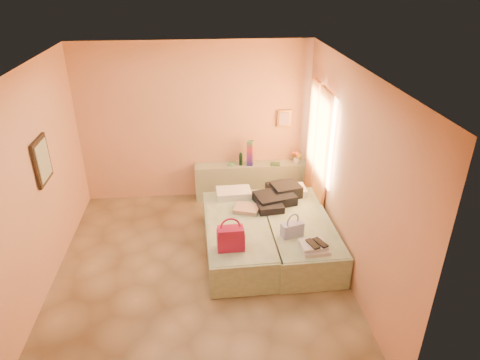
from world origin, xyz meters
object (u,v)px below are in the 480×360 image
(water_bottle, at_px, (241,159))
(green_book, at_px, (275,164))
(magenta_handbag, at_px, (231,238))
(towel_stack, at_px, (315,247))
(bed_left, at_px, (238,237))
(bed_right, at_px, (298,234))
(headboard_ledge, at_px, (252,180))
(flower_vase, at_px, (297,156))
(blue_handbag, at_px, (292,230))

(water_bottle, height_order, green_book, water_bottle)
(magenta_handbag, distance_m, towel_stack, 1.11)
(water_bottle, bearing_deg, bed_left, -96.76)
(water_bottle, bearing_deg, towel_stack, -72.89)
(bed_right, bearing_deg, magenta_handbag, -151.17)
(water_bottle, bearing_deg, headboard_ledge, 8.35)
(towel_stack, bearing_deg, headboard_ledge, 102.50)
(bed_left, bearing_deg, towel_stack, -40.08)
(water_bottle, relative_size, green_book, 1.35)
(headboard_ledge, distance_m, bed_left, 1.75)
(flower_vase, bearing_deg, headboard_ledge, 179.69)
(green_book, bearing_deg, bed_left, -107.78)
(green_book, height_order, flower_vase, flower_vase)
(bed_left, bearing_deg, blue_handbag, -30.25)
(headboard_ledge, height_order, water_bottle, water_bottle)
(magenta_handbag, bearing_deg, headboard_ledge, 74.53)
(bed_left, bearing_deg, flower_vase, 52.87)
(headboard_ledge, bearing_deg, magenta_handbag, -103.43)
(green_book, relative_size, magenta_handbag, 0.47)
(headboard_ledge, height_order, magenta_handbag, magenta_handbag)
(towel_stack, bearing_deg, water_bottle, 107.11)
(headboard_ledge, distance_m, bed_right, 1.77)
(flower_vase, bearing_deg, bed_left, -125.75)
(green_book, distance_m, towel_stack, 2.39)
(headboard_ledge, xyz_separation_m, green_book, (0.42, -0.08, 0.34))
(bed_right, xyz_separation_m, flower_vase, (0.32, 1.70, 0.53))
(green_book, bearing_deg, headboard_ledge, 178.66)
(bed_left, relative_size, green_book, 11.87)
(headboard_ledge, distance_m, magenta_handbag, 2.40)
(bed_left, distance_m, green_book, 1.86)
(bed_right, xyz_separation_m, magenta_handbag, (-1.05, -0.61, 0.42))
(bed_right, height_order, towel_stack, towel_stack)
(magenta_handbag, xyz_separation_m, towel_stack, (1.10, -0.14, -0.12))
(magenta_handbag, height_order, blue_handbag, magenta_handbag)
(headboard_ledge, bearing_deg, blue_handbag, -81.46)
(bed_right, distance_m, towel_stack, 0.82)
(magenta_handbag, xyz_separation_m, blue_handbag, (0.87, 0.22, -0.07))
(bed_right, relative_size, water_bottle, 8.79)
(bed_left, distance_m, water_bottle, 1.76)
(green_book, distance_m, blue_handbag, 2.02)
(bed_left, height_order, towel_stack, towel_stack)
(flower_vase, distance_m, magenta_handbag, 2.69)
(bed_right, relative_size, flower_vase, 7.91)
(blue_handbag, bearing_deg, towel_stack, -74.79)
(headboard_ledge, distance_m, towel_stack, 2.53)
(green_book, distance_m, magenta_handbag, 2.44)
(water_bottle, height_order, blue_handbag, water_bottle)
(water_bottle, relative_size, blue_handbag, 0.74)
(blue_handbag, relative_size, towel_stack, 0.88)
(water_bottle, height_order, towel_stack, water_bottle)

